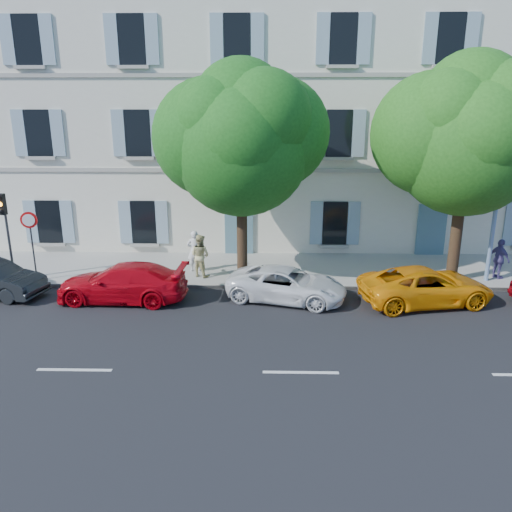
{
  "coord_description": "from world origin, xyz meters",
  "views": [
    {
      "loc": [
        -0.92,
        -15.69,
        6.69
      ],
      "look_at": [
        -1.31,
        2.0,
        1.4
      ],
      "focal_mm": 35.0,
      "sensor_mm": 36.0,
      "label": 1
    }
  ],
  "objects_px": {
    "pedestrian_c": "(499,259)",
    "tree_left": "(241,146)",
    "pedestrian_a": "(195,251)",
    "pedestrian_b": "(200,256)",
    "traffic_light": "(4,218)",
    "road_sign": "(30,231)",
    "tree_right": "(467,143)",
    "street_lamp": "(504,165)",
    "car_yellow_supercar": "(426,286)",
    "car_white_coupe": "(287,284)",
    "car_red_coupe": "(122,282)"
  },
  "relations": [
    {
      "from": "tree_right",
      "to": "car_yellow_supercar",
      "type": "bearing_deg",
      "value": -128.43
    },
    {
      "from": "tree_left",
      "to": "tree_right",
      "type": "height_order",
      "value": "tree_right"
    },
    {
      "from": "car_yellow_supercar",
      "to": "car_white_coupe",
      "type": "bearing_deg",
      "value": 77.0
    },
    {
      "from": "car_yellow_supercar",
      "to": "street_lamp",
      "type": "relative_size",
      "value": 0.58
    },
    {
      "from": "road_sign",
      "to": "traffic_light",
      "type": "bearing_deg",
      "value": 177.02
    },
    {
      "from": "car_yellow_supercar",
      "to": "pedestrian_b",
      "type": "distance_m",
      "value": 8.62
    },
    {
      "from": "car_yellow_supercar",
      "to": "pedestrian_b",
      "type": "height_order",
      "value": "pedestrian_b"
    },
    {
      "from": "tree_left",
      "to": "pedestrian_a",
      "type": "bearing_deg",
      "value": 153.14
    },
    {
      "from": "road_sign",
      "to": "street_lamp",
      "type": "relative_size",
      "value": 0.34
    },
    {
      "from": "street_lamp",
      "to": "pedestrian_c",
      "type": "height_order",
      "value": "street_lamp"
    },
    {
      "from": "tree_left",
      "to": "traffic_light",
      "type": "bearing_deg",
      "value": -178.42
    },
    {
      "from": "tree_left",
      "to": "road_sign",
      "type": "distance_m",
      "value": 8.71
    },
    {
      "from": "road_sign",
      "to": "pedestrian_b",
      "type": "relative_size",
      "value": 1.6
    },
    {
      "from": "tree_right",
      "to": "street_lamp",
      "type": "height_order",
      "value": "tree_right"
    },
    {
      "from": "car_white_coupe",
      "to": "tree_left",
      "type": "distance_m",
      "value": 5.32
    },
    {
      "from": "car_yellow_supercar",
      "to": "pedestrian_a",
      "type": "xyz_separation_m",
      "value": [
        -8.59,
        3.01,
        0.37
      ]
    },
    {
      "from": "pedestrian_b",
      "to": "tree_left",
      "type": "bearing_deg",
      "value": -163.53
    },
    {
      "from": "car_red_coupe",
      "to": "tree_right",
      "type": "distance_m",
      "value": 13.48
    },
    {
      "from": "pedestrian_c",
      "to": "road_sign",
      "type": "bearing_deg",
      "value": 68.41
    },
    {
      "from": "car_yellow_supercar",
      "to": "tree_right",
      "type": "height_order",
      "value": "tree_right"
    },
    {
      "from": "road_sign",
      "to": "tree_left",
      "type": "bearing_deg",
      "value": 2.12
    },
    {
      "from": "pedestrian_a",
      "to": "pedestrian_c",
      "type": "bearing_deg",
      "value": 172.44
    },
    {
      "from": "street_lamp",
      "to": "pedestrian_a",
      "type": "relative_size",
      "value": 4.61
    },
    {
      "from": "tree_left",
      "to": "pedestrian_a",
      "type": "xyz_separation_m",
      "value": [
        -2.01,
        1.02,
        -4.3
      ]
    },
    {
      "from": "car_yellow_supercar",
      "to": "pedestrian_b",
      "type": "relative_size",
      "value": 2.72
    },
    {
      "from": "car_red_coupe",
      "to": "pedestrian_a",
      "type": "height_order",
      "value": "pedestrian_a"
    },
    {
      "from": "car_white_coupe",
      "to": "traffic_light",
      "type": "distance_m",
      "value": 11.05
    },
    {
      "from": "car_white_coupe",
      "to": "pedestrian_a",
      "type": "bearing_deg",
      "value": 67.86
    },
    {
      "from": "car_white_coupe",
      "to": "pedestrian_c",
      "type": "height_order",
      "value": "pedestrian_c"
    },
    {
      "from": "street_lamp",
      "to": "car_yellow_supercar",
      "type": "bearing_deg",
      "value": -147.56
    },
    {
      "from": "pedestrian_a",
      "to": "pedestrian_c",
      "type": "relative_size",
      "value": 1.08
    },
    {
      "from": "street_lamp",
      "to": "pedestrian_c",
      "type": "xyz_separation_m",
      "value": [
        0.53,
        0.42,
        -3.71
      ]
    },
    {
      "from": "pedestrian_a",
      "to": "pedestrian_b",
      "type": "height_order",
      "value": "pedestrian_a"
    },
    {
      "from": "car_red_coupe",
      "to": "pedestrian_b",
      "type": "relative_size",
      "value": 2.7
    },
    {
      "from": "car_yellow_supercar",
      "to": "tree_left",
      "type": "height_order",
      "value": "tree_left"
    },
    {
      "from": "tree_right",
      "to": "car_white_coupe",
      "type": "bearing_deg",
      "value": -163.92
    },
    {
      "from": "tree_right",
      "to": "car_red_coupe",
      "type": "bearing_deg",
      "value": -170.7
    },
    {
      "from": "car_white_coupe",
      "to": "pedestrian_a",
      "type": "height_order",
      "value": "pedestrian_a"
    },
    {
      "from": "car_red_coupe",
      "to": "tree_right",
      "type": "bearing_deg",
      "value": 102.15
    },
    {
      "from": "car_white_coupe",
      "to": "tree_left",
      "type": "bearing_deg",
      "value": 58.37
    },
    {
      "from": "pedestrian_b",
      "to": "street_lamp",
      "type": "bearing_deg",
      "value": -153.23
    },
    {
      "from": "tree_left",
      "to": "pedestrian_b",
      "type": "distance_m",
      "value": 4.65
    },
    {
      "from": "car_yellow_supercar",
      "to": "car_red_coupe",
      "type": "bearing_deg",
      "value": 79.07
    },
    {
      "from": "traffic_light",
      "to": "street_lamp",
      "type": "bearing_deg",
      "value": 0.57
    },
    {
      "from": "pedestrian_b",
      "to": "road_sign",
      "type": "bearing_deg",
      "value": 35.06
    },
    {
      "from": "pedestrian_c",
      "to": "tree_left",
      "type": "bearing_deg",
      "value": 68.36
    },
    {
      "from": "car_red_coupe",
      "to": "street_lamp",
      "type": "bearing_deg",
      "value": 100.58
    },
    {
      "from": "street_lamp",
      "to": "pedestrian_c",
      "type": "bearing_deg",
      "value": 37.97
    },
    {
      "from": "traffic_light",
      "to": "road_sign",
      "type": "bearing_deg",
      "value": -2.98
    },
    {
      "from": "car_red_coupe",
      "to": "tree_left",
      "type": "relative_size",
      "value": 0.58
    }
  ]
}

